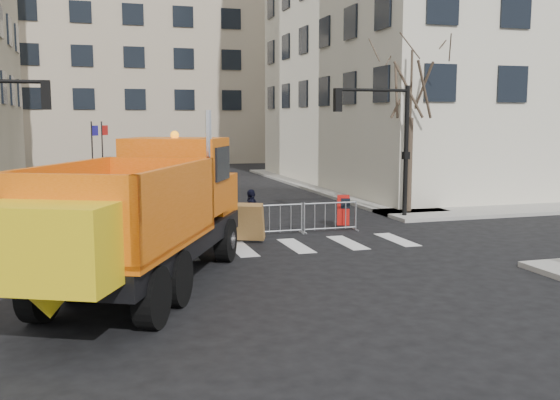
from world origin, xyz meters
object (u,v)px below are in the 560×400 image
object	(u,v)px
plow_truck	(144,211)
cop_a	(187,220)
cop_b	(203,216)
newspaper_box	(343,210)
cop_c	(252,214)
worker	(109,206)

from	to	relation	value
plow_truck	cop_a	xyz separation A→B (m)	(1.70, 4.76, -1.03)
cop_a	cop_b	world-z (taller)	cop_a
newspaper_box	cop_c	bearing A→B (deg)	-143.91
cop_a	plow_truck	bearing A→B (deg)	75.00
cop_a	cop_c	xyz separation A→B (m)	(2.28, 0.62, -0.02)
plow_truck	cop_b	bearing A→B (deg)	2.56
cop_c	plow_truck	bearing A→B (deg)	-3.63
cop_b	newspaper_box	xyz separation A→B (m)	(5.45, 1.05, -0.16)
cop_c	worker	bearing A→B (deg)	-84.87
cop_b	worker	bearing A→B (deg)	-15.47
plow_truck	worker	world-z (taller)	plow_truck
worker	newspaper_box	xyz separation A→B (m)	(8.37, -1.35, -0.30)
plow_truck	cop_c	distance (m)	6.77
cop_a	cop_b	distance (m)	0.87
worker	cop_b	bearing A→B (deg)	-61.05
plow_truck	cop_b	world-z (taller)	plow_truck
plow_truck	cop_b	xyz separation A→B (m)	(2.30, 5.38, -1.04)
worker	newspaper_box	world-z (taller)	worker
cop_a	cop_b	xyz separation A→B (m)	(0.61, 0.62, -0.01)
plow_truck	cop_c	bearing A→B (deg)	-10.73
plow_truck	newspaper_box	size ratio (longest dim) A/B	10.20
cop_a	worker	distance (m)	3.81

